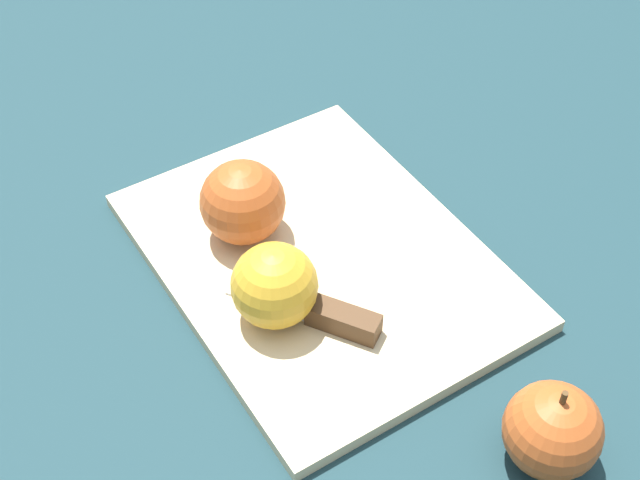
% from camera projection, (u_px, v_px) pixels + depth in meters
% --- Properties ---
extents(ground_plane, '(4.00, 4.00, 0.00)m').
position_uv_depth(ground_plane, '(320.00, 264.00, 0.87)').
color(ground_plane, '#193338').
extents(cutting_board, '(0.39, 0.31, 0.01)m').
position_uv_depth(cutting_board, '(320.00, 259.00, 0.86)').
color(cutting_board, '#D1B789').
rests_on(cutting_board, ground_plane).
extents(apple_half_left, '(0.08, 0.08, 0.08)m').
position_uv_depth(apple_half_left, '(242.00, 202.00, 0.85)').
color(apple_half_left, '#AD4C1E').
rests_on(apple_half_left, cutting_board).
extents(apple_half_right, '(0.08, 0.08, 0.08)m').
position_uv_depth(apple_half_right, '(275.00, 285.00, 0.78)').
color(apple_half_right, gold).
rests_on(apple_half_right, cutting_board).
extents(knife, '(0.13, 0.11, 0.02)m').
position_uv_depth(knife, '(335.00, 318.00, 0.79)').
color(knife, silver).
rests_on(knife, cutting_board).
extents(apple_whole, '(0.08, 0.08, 0.09)m').
position_uv_depth(apple_whole, '(552.00, 430.00, 0.69)').
color(apple_whole, '#AD4C1E').
rests_on(apple_whole, ground_plane).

